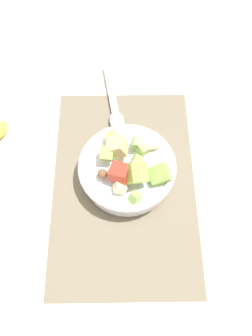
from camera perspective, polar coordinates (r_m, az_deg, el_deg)
ground_plane at (r=0.80m, az=-0.48°, el=-2.68°), size 2.40×2.40×0.00m
placemat at (r=0.80m, az=-0.48°, el=-2.59°), size 0.49×0.31×0.01m
salad_bowl at (r=0.77m, az=0.07°, el=-0.14°), size 0.21×0.21×0.11m
serving_spoon at (r=0.89m, az=-1.99°, el=9.47°), size 0.21×0.06×0.01m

